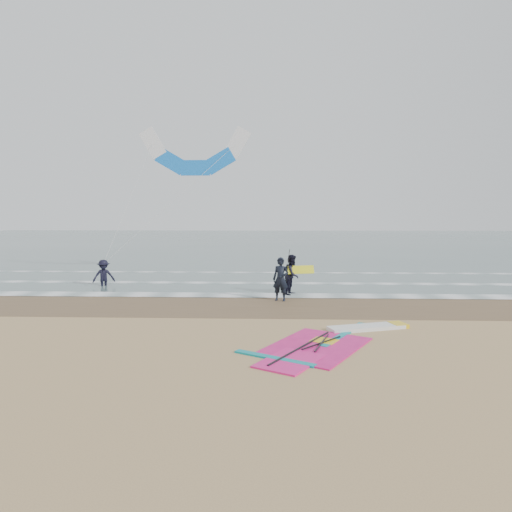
{
  "coord_description": "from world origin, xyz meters",
  "views": [
    {
      "loc": [
        0.02,
        -13.08,
        3.91
      ],
      "look_at": [
        -0.68,
        5.0,
        2.2
      ],
      "focal_mm": 32.0,
      "sensor_mm": 36.0,
      "label": 1
    }
  ],
  "objects_px": {
    "windsurf_rig": "(332,341)",
    "person_wading": "(103,270)",
    "surf_kite": "(195,155)",
    "person_standing": "(281,279)",
    "person_walking": "(292,275)"
  },
  "relations": [
    {
      "from": "windsurf_rig",
      "to": "person_wading",
      "type": "xyz_separation_m",
      "value": [
        -10.86,
        10.19,
        0.85
      ]
    },
    {
      "from": "surf_kite",
      "to": "person_standing",
      "type": "bearing_deg",
      "value": -57.63
    },
    {
      "from": "windsurf_rig",
      "to": "person_wading",
      "type": "bearing_deg",
      "value": 136.84
    },
    {
      "from": "person_standing",
      "to": "person_wading",
      "type": "relative_size",
      "value": 1.1
    },
    {
      "from": "person_standing",
      "to": "surf_kite",
      "type": "relative_size",
      "value": 0.24
    },
    {
      "from": "windsurf_rig",
      "to": "person_walking",
      "type": "relative_size",
      "value": 2.96
    },
    {
      "from": "person_wading",
      "to": "person_standing",
      "type": "bearing_deg",
      "value": -44.59
    },
    {
      "from": "person_standing",
      "to": "person_walking",
      "type": "xyz_separation_m",
      "value": [
        0.58,
        1.58,
        -0.01
      ]
    },
    {
      "from": "surf_kite",
      "to": "person_walking",
      "type": "bearing_deg",
      "value": -48.81
    },
    {
      "from": "windsurf_rig",
      "to": "person_walking",
      "type": "xyz_separation_m",
      "value": [
        -0.89,
        8.06,
        0.93
      ]
    },
    {
      "from": "windsurf_rig",
      "to": "person_standing",
      "type": "xyz_separation_m",
      "value": [
        -1.47,
        6.48,
        0.94
      ]
    },
    {
      "from": "windsurf_rig",
      "to": "surf_kite",
      "type": "bearing_deg",
      "value": 114.4
    },
    {
      "from": "person_standing",
      "to": "surf_kite",
      "type": "xyz_separation_m",
      "value": [
        -5.17,
        8.15,
        6.45
      ]
    },
    {
      "from": "person_walking",
      "to": "surf_kite",
      "type": "xyz_separation_m",
      "value": [
        -5.75,
        6.57,
        6.46
      ]
    },
    {
      "from": "person_standing",
      "to": "surf_kite",
      "type": "bearing_deg",
      "value": 139.01
    }
  ]
}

